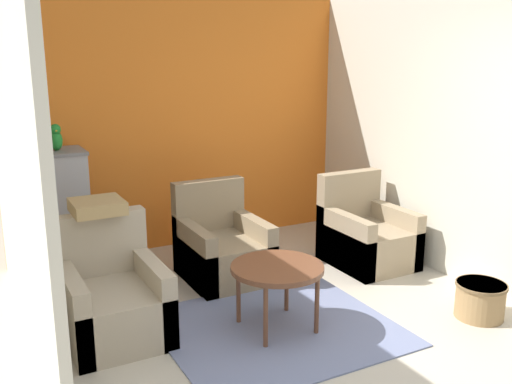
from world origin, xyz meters
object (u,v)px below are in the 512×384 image
object	(u,v)px
parrot	(56,138)
coffee_table	(277,271)
armchair_right	(366,237)
potted_plant	(121,232)
wicker_basket	(480,299)
birdcage	(62,216)
armchair_middle	(222,250)
armchair_left	(113,301)

from	to	relation	value
parrot	coffee_table	bearing A→B (deg)	-56.72
armchair_right	potted_plant	bearing A→B (deg)	156.54
coffee_table	armchair_right	distance (m)	1.74
wicker_basket	birdcage	bearing A→B (deg)	138.24
potted_plant	wicker_basket	distance (m)	3.34
armchair_middle	coffee_table	bearing A→B (deg)	-92.99
armchair_right	potted_plant	world-z (taller)	armchair_right
armchair_middle	birdcage	world-z (taller)	birdcage
armchair_middle	parrot	xyz separation A→B (m)	(-1.32, 0.76, 1.07)
armchair_right	parrot	bearing A→B (deg)	158.46
birdcage	parrot	world-z (taller)	parrot
armchair_left	birdcage	xyz separation A→B (m)	(-0.10, 1.41, 0.32)
potted_plant	armchair_right	bearing A→B (deg)	-23.46
birdcage	parrot	bearing A→B (deg)	90.00
potted_plant	wicker_basket	xyz separation A→B (m)	(2.31, -2.41, -0.24)
coffee_table	wicker_basket	xyz separation A→B (m)	(1.57, -0.61, -0.32)
armchair_left	birdcage	world-z (taller)	birdcage
coffee_table	potted_plant	xyz separation A→B (m)	(-0.73, 1.80, -0.08)
armchair_left	armchair_middle	distance (m)	1.39
coffee_table	birdcage	distance (m)	2.30
armchair_middle	potted_plant	world-z (taller)	armchair_middle
coffee_table	armchair_left	world-z (taller)	armchair_left
armchair_right	coffee_table	bearing A→B (deg)	-151.83
armchair_left	armchair_right	bearing A→B (deg)	6.71
birdcage	wicker_basket	bearing A→B (deg)	-41.76
coffee_table	armchair_right	size ratio (longest dim) A/B	0.80
coffee_table	birdcage	size ratio (longest dim) A/B	0.58
coffee_table	armchair_right	bearing A→B (deg)	28.17
coffee_table	potted_plant	distance (m)	1.95
armchair_middle	potted_plant	distance (m)	1.03
armchair_left	parrot	bearing A→B (deg)	94.05
armchair_right	potted_plant	size ratio (longest dim) A/B	1.36
armchair_middle	wicker_basket	xyz separation A→B (m)	(1.51, -1.77, -0.12)
armchair_left	armchair_middle	bearing A→B (deg)	28.31
coffee_table	armchair_left	bearing A→B (deg)	156.59
armchair_right	birdcage	bearing A→B (deg)	158.50
parrot	wicker_basket	world-z (taller)	parrot
armchair_middle	wicker_basket	size ratio (longest dim) A/B	2.21
parrot	potted_plant	xyz separation A→B (m)	(0.52, -0.12, -0.95)
armchair_middle	parrot	bearing A→B (deg)	150.08
birdcage	parrot	distance (m)	0.75
armchair_middle	birdcage	xyz separation A→B (m)	(-1.32, 0.76, 0.32)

